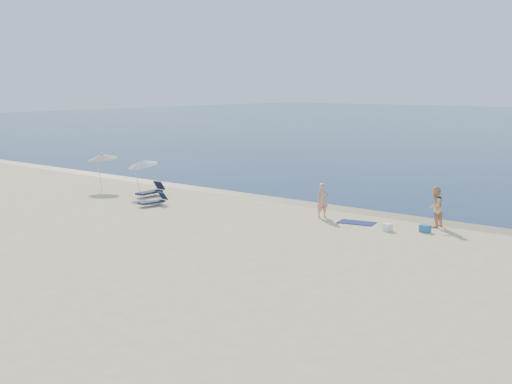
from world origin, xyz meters
TOP-DOWN VIEW (x-y plane):
  - wet_sand_strip at (0.00, 19.40)m, footprint 240.00×1.60m
  - person_left at (1.56, 16.78)m, footprint 0.66×0.74m
  - person_right at (6.75, 18.16)m, footprint 0.81×0.99m
  - beach_towel at (3.50, 16.75)m, footprint 1.87×1.29m
  - white_bag at (5.41, 16.16)m, footprint 0.45×0.41m
  - blue_cooler at (6.83, 16.98)m, footprint 0.49×0.37m
  - umbrella_near at (-10.11, 15.49)m, footprint 2.13×2.14m
  - umbrella_far at (-13.74, 15.43)m, footprint 2.10×2.12m
  - lounger_left at (-9.58, 15.63)m, footprint 0.71×1.91m
  - lounger_right at (-7.24, 13.70)m, footprint 0.80×1.69m

SIDE VIEW (x-z plane):
  - wet_sand_strip at x=0.00m, z-range 0.00..0.00m
  - beach_towel at x=3.50m, z-range 0.00..0.03m
  - blue_cooler at x=6.83m, z-range 0.00..0.32m
  - white_bag at x=5.41m, z-range 0.00..0.33m
  - lounger_right at x=-7.24m, z-range -0.10..0.62m
  - lounger_left at x=-9.58m, z-range -0.11..0.72m
  - person_left at x=1.56m, z-range 0.00..1.70m
  - person_right at x=6.75m, z-range 0.00..1.89m
  - umbrella_near at x=-10.11m, z-range 0.78..3.08m
  - umbrella_far at x=-13.74m, z-range 0.87..3.26m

